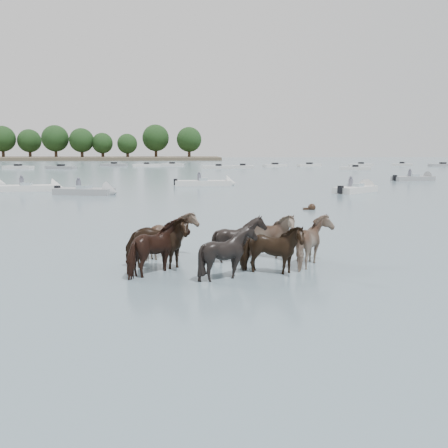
{
  "coord_description": "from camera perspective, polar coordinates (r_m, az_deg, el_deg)",
  "views": [
    {
      "loc": [
        0.45,
        -13.17,
        3.36
      ],
      "look_at": [
        1.42,
        0.98,
        1.1
      ],
      "focal_mm": 37.35,
      "sensor_mm": 36.0,
      "label": 1
    }
  ],
  "objects": [
    {
      "name": "ground",
      "position": [
        13.6,
        -5.74,
        -5.3
      ],
      "size": [
        400.0,
        400.0,
        0.0
      ],
      "primitive_type": "plane",
      "color": "#4B616C",
      "rests_on": "ground"
    },
    {
      "name": "pony_herd",
      "position": [
        13.44,
        -0.07,
        -2.55
      ],
      "size": [
        6.4,
        4.2,
        1.67
      ],
      "color": "black",
      "rests_on": "ground"
    },
    {
      "name": "swimming_pony",
      "position": [
        26.96,
        10.6,
        1.96
      ],
      "size": [
        0.72,
        0.44,
        0.44
      ],
      "color": "black",
      "rests_on": "ground"
    },
    {
      "name": "motorboat_a",
      "position": [
        41.86,
        -21.93,
        4.11
      ],
      "size": [
        5.63,
        2.35,
        1.92
      ],
      "rotation": [
        0.0,
        0.0,
        0.14
      ],
      "color": "silver",
      "rests_on": "ground"
    },
    {
      "name": "motorboat_b",
      "position": [
        36.73,
        -15.71,
        3.83
      ],
      "size": [
        5.15,
        2.77,
        1.92
      ],
      "rotation": [
        0.0,
        0.0,
        -0.25
      ],
      "color": "gray",
      "rests_on": "ground"
    },
    {
      "name": "motorboat_c",
      "position": [
        44.62,
        -1.52,
        5.02
      ],
      "size": [
        5.95,
        1.77,
        1.92
      ],
      "rotation": [
        0.0,
        0.0,
        -0.03
      ],
      "color": "silver",
      "rests_on": "ground"
    },
    {
      "name": "motorboat_d",
      "position": [
        39.39,
        16.31,
        4.13
      ],
      "size": [
        4.65,
        4.24,
        1.92
      ],
      "rotation": [
        0.0,
        0.0,
        0.69
      ],
      "color": "silver",
      "rests_on": "ground"
    },
    {
      "name": "motorboat_e",
      "position": [
        56.32,
        22.74,
        5.17
      ],
      "size": [
        5.33,
        2.51,
        1.92
      ],
      "rotation": [
        0.0,
        0.0,
        0.19
      ],
      "color": "gray",
      "rests_on": "ground"
    },
    {
      "name": "distant_flotilla",
      "position": [
        89.61,
        -4.06,
        7.05
      ],
      "size": [
        106.38,
        26.96,
        0.93
      ],
      "color": "silver",
      "rests_on": "ground"
    }
  ]
}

